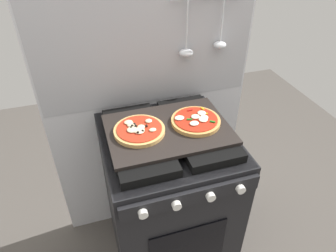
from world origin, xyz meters
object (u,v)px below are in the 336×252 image
(pizza_left, at_px, (139,130))
(baking_tray, at_px, (168,129))
(stove, at_px, (168,198))
(pizza_right, at_px, (195,120))

(pizza_left, bearing_deg, baking_tray, -2.98)
(stove, relative_size, baking_tray, 1.67)
(pizza_left, xyz_separation_m, pizza_right, (0.26, -0.00, -0.00))
(pizza_left, distance_m, pizza_right, 0.26)
(pizza_left, height_order, pizza_right, pizza_left)
(baking_tray, bearing_deg, stove, -90.00)
(pizza_left, bearing_deg, pizza_right, -0.54)
(stove, distance_m, baking_tray, 0.46)
(stove, bearing_deg, baking_tray, 90.00)
(stove, xyz_separation_m, pizza_left, (-0.13, 0.01, 0.48))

